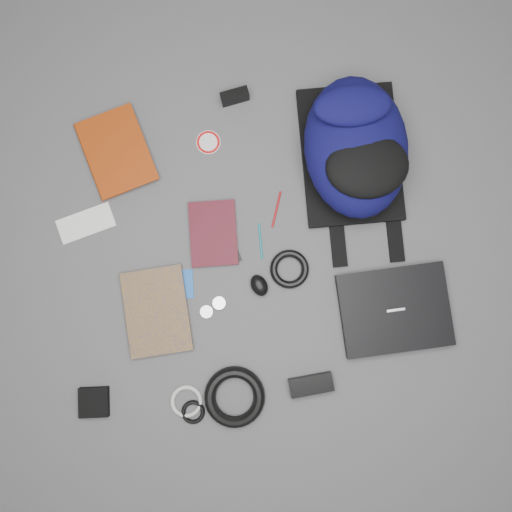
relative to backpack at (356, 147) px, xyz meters
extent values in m
plane|color=#4F4F51|center=(-0.37, -0.28, -0.11)|extent=(4.00, 4.00, 0.00)
cube|color=black|center=(0.04, -0.53, -0.09)|extent=(0.36, 0.29, 0.04)
imported|color=maroon|center=(-0.87, 0.13, -0.09)|extent=(0.26, 0.31, 0.03)
imported|color=#C78A0E|center=(-0.83, -0.40, -0.10)|extent=(0.21, 0.29, 0.02)
cube|color=white|center=(-0.91, -0.07, -0.10)|extent=(0.20, 0.12, 0.00)
cube|color=#390B12|center=(-0.50, -0.18, -0.10)|extent=(0.18, 0.23, 0.02)
cube|color=black|center=(-0.35, 0.26, -0.08)|extent=(0.10, 0.04, 0.05)
cylinder|color=white|center=(-0.46, 0.13, -0.10)|extent=(0.09, 0.09, 0.00)
cylinder|color=#0D727C|center=(-0.35, -0.23, -0.10)|extent=(0.02, 0.12, 0.01)
cylinder|color=#A20C0F|center=(-0.28, -0.14, -0.10)|extent=(0.06, 0.12, 0.01)
cube|color=#1650A6|center=(-0.62, -0.33, -0.10)|extent=(0.07, 0.10, 0.00)
cube|color=black|center=(-0.43, -0.26, -0.10)|extent=(0.03, 0.05, 0.01)
ellipsoid|color=black|center=(-0.38, -0.38, -0.09)|extent=(0.07, 0.09, 0.04)
cylinder|color=#B1B1B3|center=(-0.56, -0.43, -0.10)|extent=(0.05, 0.05, 0.01)
cylinder|color=silver|center=(-0.52, -0.41, -0.10)|extent=(0.05, 0.05, 0.01)
torus|color=black|center=(-0.27, -0.34, -0.09)|extent=(0.14, 0.14, 0.03)
cube|color=black|center=(-0.27, -0.72, -0.09)|extent=(0.14, 0.06, 0.03)
torus|color=black|center=(-0.52, -0.72, -0.09)|extent=(0.22, 0.22, 0.04)
cube|color=black|center=(-0.97, -0.65, -0.09)|extent=(0.11, 0.11, 0.02)
torus|color=black|center=(-0.66, -0.74, -0.10)|extent=(0.10, 0.10, 0.01)
torus|color=beige|center=(-0.68, -0.71, -0.10)|extent=(0.12, 0.12, 0.01)
camera|label=1|loc=(-0.39, -0.38, 1.55)|focal=35.00mm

